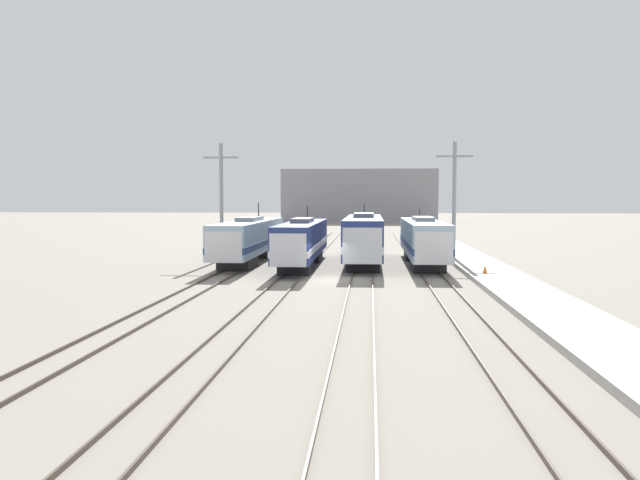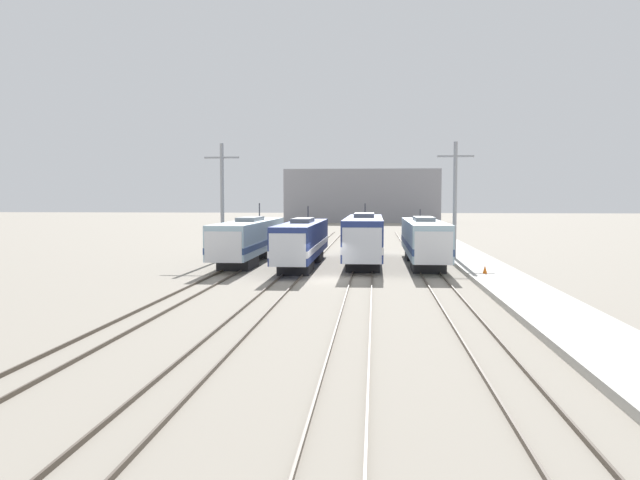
{
  "view_description": "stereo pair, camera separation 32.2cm",
  "coord_description": "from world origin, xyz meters",
  "px_view_note": "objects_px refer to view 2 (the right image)",
  "views": [
    {
      "loc": [
        3.05,
        -42.48,
        5.58
      ],
      "look_at": [
        -0.77,
        4.76,
        2.42
      ],
      "focal_mm": 35.0,
      "sensor_mm": 36.0,
      "label": 1
    },
    {
      "loc": [
        3.37,
        -42.45,
        5.58
      ],
      "look_at": [
        -0.77,
        4.76,
        2.42
      ],
      "focal_mm": 35.0,
      "sensor_mm": 36.0,
      "label": 2
    }
  ],
  "objects_px": {
    "catenary_tower_left": "(222,199)",
    "catenary_tower_right": "(455,199)",
    "locomotive_center_left": "(302,242)",
    "locomotive_center_right": "(364,238)",
    "locomotive_far_right": "(424,240)",
    "traffic_cone": "(485,269)",
    "locomotive_far_left": "(249,239)"
  },
  "relations": [
    {
      "from": "catenary_tower_left",
      "to": "catenary_tower_right",
      "type": "relative_size",
      "value": 1.0
    },
    {
      "from": "locomotive_center_left",
      "to": "locomotive_center_right",
      "type": "xyz_separation_m",
      "value": [
        4.99,
        2.47,
        0.17
      ]
    },
    {
      "from": "locomotive_center_left",
      "to": "catenary_tower_left",
      "type": "height_order",
      "value": "catenary_tower_left"
    },
    {
      "from": "locomotive_center_left",
      "to": "locomotive_far_right",
      "type": "bearing_deg",
      "value": 12.25
    },
    {
      "from": "locomotive_center_left",
      "to": "traffic_cone",
      "type": "height_order",
      "value": "locomotive_center_left"
    },
    {
      "from": "locomotive_far_left",
      "to": "catenary_tower_left",
      "type": "height_order",
      "value": "catenary_tower_left"
    },
    {
      "from": "catenary_tower_right",
      "to": "locomotive_far_right",
      "type": "bearing_deg",
      "value": -132.99
    },
    {
      "from": "catenary_tower_left",
      "to": "traffic_cone",
      "type": "height_order",
      "value": "catenary_tower_left"
    },
    {
      "from": "traffic_cone",
      "to": "catenary_tower_right",
      "type": "bearing_deg",
      "value": 93.57
    },
    {
      "from": "catenary_tower_right",
      "to": "locomotive_center_left",
      "type": "bearing_deg",
      "value": -157.73
    },
    {
      "from": "locomotive_far_right",
      "to": "traffic_cone",
      "type": "height_order",
      "value": "locomotive_far_right"
    },
    {
      "from": "catenary_tower_left",
      "to": "catenary_tower_right",
      "type": "bearing_deg",
      "value": 0.0
    },
    {
      "from": "locomotive_far_left",
      "to": "catenary_tower_right",
      "type": "distance_m",
      "value": 18.33
    },
    {
      "from": "locomotive_far_left",
      "to": "locomotive_center_left",
      "type": "relative_size",
      "value": 1.09
    },
    {
      "from": "locomotive_far_left",
      "to": "locomotive_center_right",
      "type": "distance_m",
      "value": 9.99
    },
    {
      "from": "catenary_tower_left",
      "to": "catenary_tower_right",
      "type": "distance_m",
      "value": 20.77
    },
    {
      "from": "locomotive_far_right",
      "to": "catenary_tower_left",
      "type": "relative_size",
      "value": 1.75
    },
    {
      "from": "locomotive_center_left",
      "to": "locomotive_center_right",
      "type": "bearing_deg",
      "value": 26.36
    },
    {
      "from": "locomotive_center_right",
      "to": "locomotive_far_right",
      "type": "bearing_deg",
      "value": -3.5
    },
    {
      "from": "locomotive_center_left",
      "to": "catenary_tower_left",
      "type": "relative_size",
      "value": 1.74
    },
    {
      "from": "locomotive_center_left",
      "to": "traffic_cone",
      "type": "bearing_deg",
      "value": -24.12
    },
    {
      "from": "catenary_tower_right",
      "to": "traffic_cone",
      "type": "bearing_deg",
      "value": -86.43
    },
    {
      "from": "traffic_cone",
      "to": "locomotive_center_left",
      "type": "bearing_deg",
      "value": 155.88
    },
    {
      "from": "locomotive_far_right",
      "to": "locomotive_center_left",
      "type": "bearing_deg",
      "value": -167.75
    },
    {
      "from": "catenary_tower_right",
      "to": "traffic_cone",
      "type": "distance_m",
      "value": 12.38
    },
    {
      "from": "locomotive_center_left",
      "to": "catenary_tower_left",
      "type": "distance_m",
      "value": 10.1
    },
    {
      "from": "locomotive_center_right",
      "to": "catenary_tower_right",
      "type": "xyz_separation_m",
      "value": [
        7.88,
        2.8,
        3.28
      ]
    },
    {
      "from": "locomotive_far_left",
      "to": "traffic_cone",
      "type": "distance_m",
      "value": 20.73
    },
    {
      "from": "catenary_tower_left",
      "to": "traffic_cone",
      "type": "distance_m",
      "value": 24.78
    },
    {
      "from": "locomotive_far_left",
      "to": "locomotive_center_right",
      "type": "bearing_deg",
      "value": -3.17
    },
    {
      "from": "locomotive_center_left",
      "to": "catenary_tower_right",
      "type": "relative_size",
      "value": 1.74
    },
    {
      "from": "locomotive_far_right",
      "to": "catenary_tower_right",
      "type": "xyz_separation_m",
      "value": [
        2.89,
        3.1,
        3.42
      ]
    }
  ]
}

